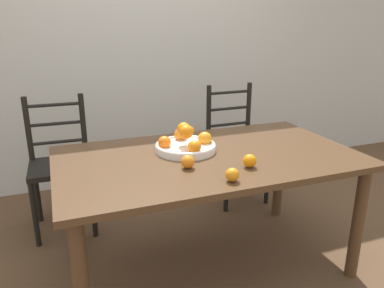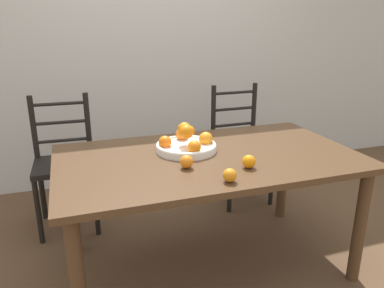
# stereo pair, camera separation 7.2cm
# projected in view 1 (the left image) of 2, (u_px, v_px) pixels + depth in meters

# --- Properties ---
(ground_plane) EXTENTS (12.00, 12.00, 0.00)m
(ground_plane) POSITION_uv_depth(u_px,v_px,m) (207.00, 264.00, 2.37)
(ground_plane) COLOR brown
(wall_back) EXTENTS (8.00, 0.06, 2.60)m
(wall_back) POSITION_uv_depth(u_px,v_px,m) (141.00, 41.00, 3.35)
(wall_back) COLOR beige
(wall_back) RESTS_ON ground_plane
(dining_table) EXTENTS (1.71, 0.97, 0.74)m
(dining_table) POSITION_uv_depth(u_px,v_px,m) (208.00, 169.00, 2.17)
(dining_table) COLOR #4C331E
(dining_table) RESTS_ON ground_plane
(fruit_bowl) EXTENTS (0.36, 0.36, 0.17)m
(fruit_bowl) POSITION_uv_depth(u_px,v_px,m) (186.00, 144.00, 2.19)
(fruit_bowl) COLOR white
(fruit_bowl) RESTS_ON dining_table
(orange_loose_0) EXTENTS (0.07, 0.07, 0.07)m
(orange_loose_0) POSITION_uv_depth(u_px,v_px,m) (232.00, 175.00, 1.78)
(orange_loose_0) COLOR orange
(orange_loose_0) RESTS_ON dining_table
(orange_loose_1) EXTENTS (0.07, 0.07, 0.07)m
(orange_loose_1) POSITION_uv_depth(u_px,v_px,m) (250.00, 161.00, 1.95)
(orange_loose_1) COLOR orange
(orange_loose_1) RESTS_ON dining_table
(orange_loose_2) EXTENTS (0.07, 0.07, 0.07)m
(orange_loose_2) POSITION_uv_depth(u_px,v_px,m) (188.00, 162.00, 1.94)
(orange_loose_2) COLOR orange
(orange_loose_2) RESTS_ON dining_table
(chair_left) EXTENTS (0.43, 0.41, 0.97)m
(chair_left) POSITION_uv_depth(u_px,v_px,m) (60.00, 167.00, 2.68)
(chair_left) COLOR black
(chair_left) RESTS_ON ground_plane
(chair_right) EXTENTS (0.43, 0.41, 0.97)m
(chair_right) POSITION_uv_depth(u_px,v_px,m) (236.00, 145.00, 3.15)
(chair_right) COLOR black
(chair_right) RESTS_ON ground_plane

